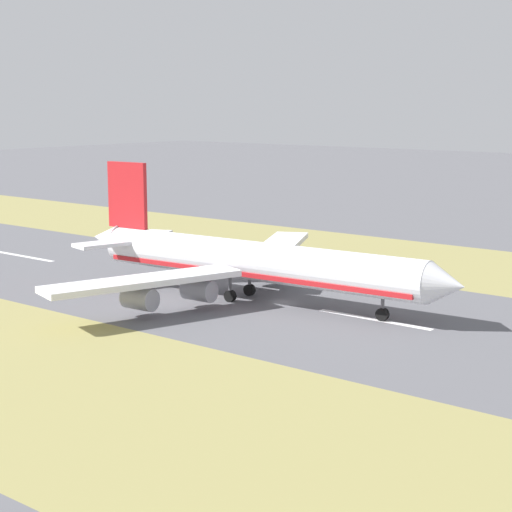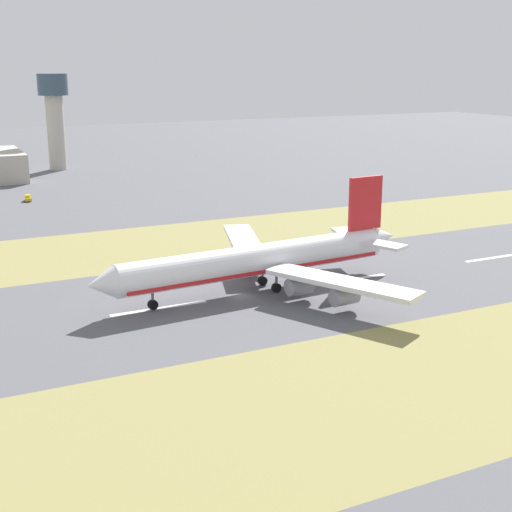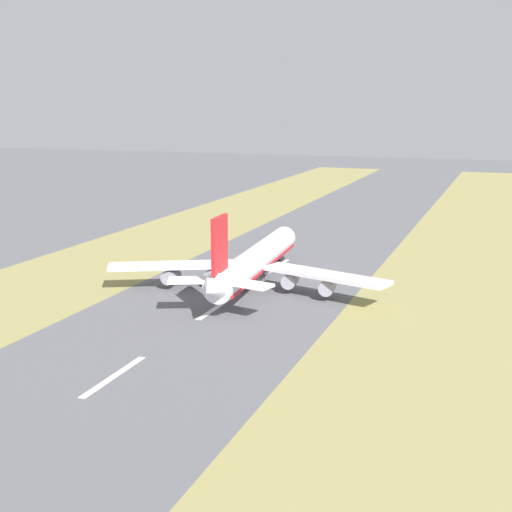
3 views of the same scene
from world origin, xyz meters
name	(u,v)px [view 2 (image 2 of 3)]	position (x,y,z in m)	size (l,w,h in m)	color
ground_plane	(240,296)	(0.00, 0.00, 0.00)	(800.00, 800.00, 0.00)	#56565B
grass_median_west	(380,391)	(-45.00, 0.00, 0.00)	(40.00, 600.00, 0.01)	olive
grass_median_east	(163,244)	(45.00, 0.00, 0.00)	(40.00, 600.00, 0.01)	olive
centreline_dash_near	(497,257)	(0.00, -64.06, 0.01)	(1.20, 18.00, 0.01)	silver
centreline_dash_mid	(348,280)	(0.00, -24.06, 0.01)	(1.20, 18.00, 0.01)	silver
centreline_dash_far	(159,308)	(0.00, 15.94, 0.01)	(1.20, 18.00, 0.01)	silver
airplane_main_jet	(265,260)	(1.64, -5.96, 6.02)	(63.95, 67.22, 20.20)	white
control_tower	(54,111)	(184.10, -1.72, 23.78)	(12.00, 12.00, 38.57)	#B2AD9E
apron_car	(28,198)	(116.98, 20.78, 1.00)	(4.63, 2.57, 2.03)	gold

